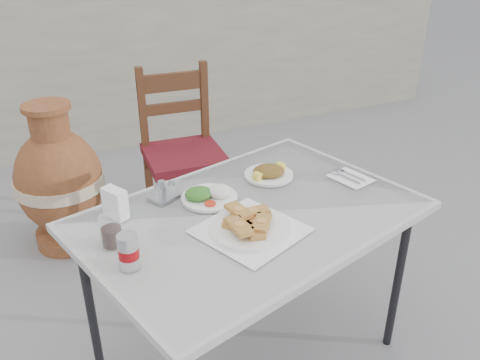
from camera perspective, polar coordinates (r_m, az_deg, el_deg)
name	(u,v)px	position (r m, az deg, el deg)	size (l,w,h in m)	color
ground	(263,334)	(2.43, 2.63, -16.87)	(80.00, 80.00, 0.00)	slate
cafe_table	(251,223)	(1.89, 1.24, -4.89)	(1.39, 1.12, 0.74)	black
pide_plate	(250,223)	(1.74, 1.18, -4.89)	(0.42, 0.42, 0.07)	white
salad_rice_plate	(209,195)	(1.93, -3.54, -1.66)	(0.22, 0.22, 0.05)	white
salad_chopped_plate	(269,172)	(2.10, 3.26, 0.85)	(0.20, 0.20, 0.04)	white
soda_can	(128,251)	(1.59, -12.41, -7.82)	(0.06, 0.06, 0.12)	silver
cola_glass	(111,233)	(1.71, -14.24, -5.76)	(0.07, 0.07, 0.11)	white
napkin_holder	(115,203)	(1.85, -13.83, -2.55)	(0.08, 0.10, 0.11)	white
condiment_caddy	(164,193)	(1.95, -8.54, -1.45)	(0.13, 0.12, 0.07)	#B3B3BA
cutlery_napkin	(348,177)	(2.14, 12.02, 0.37)	(0.16, 0.19, 0.01)	white
chair	(182,150)	(2.94, -6.51, 3.33)	(0.46, 0.46, 0.97)	#381E0F
terracotta_urn	(60,182)	(2.98, -19.57, -0.22)	(0.48, 0.48, 0.84)	brown
back_wall	(124,71)	(4.26, -12.91, 11.86)	(6.00, 0.25, 1.20)	gray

